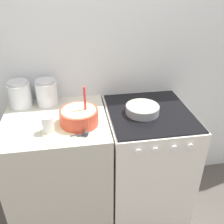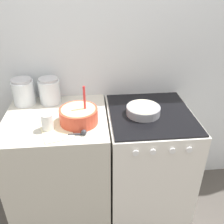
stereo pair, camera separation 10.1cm
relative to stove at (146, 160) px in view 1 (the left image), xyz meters
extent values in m
cube|color=silver|center=(-0.33, 0.37, 0.73)|extent=(4.47, 0.05, 2.40)
cube|color=beige|center=(-0.69, 0.00, 0.00)|extent=(0.73, 0.68, 0.94)
cube|color=white|center=(0.00, 0.00, -0.01)|extent=(0.63, 0.68, 0.93)
cube|color=black|center=(0.00, 0.00, 0.46)|extent=(0.60, 0.66, 0.01)
cylinder|color=white|center=(-0.17, -0.35, 0.39)|extent=(0.04, 0.02, 0.04)
cylinder|color=white|center=(-0.06, -0.35, 0.39)|extent=(0.04, 0.02, 0.04)
cylinder|color=white|center=(0.06, -0.35, 0.39)|extent=(0.04, 0.02, 0.04)
cylinder|color=white|center=(0.17, -0.35, 0.39)|extent=(0.04, 0.02, 0.04)
cylinder|color=#D84C33|center=(-0.52, -0.09, 0.52)|extent=(0.26, 0.26, 0.11)
cylinder|color=beige|center=(-0.52, -0.09, 0.55)|extent=(0.23, 0.23, 0.06)
cylinder|color=red|center=(-0.48, -0.09, 0.61)|extent=(0.02, 0.02, 0.25)
cylinder|color=gray|center=(-0.06, -0.01, 0.50)|extent=(0.24, 0.24, 0.06)
cylinder|color=beige|center=(-0.06, -0.01, 0.51)|extent=(0.23, 0.23, 0.05)
cylinder|color=silver|center=(-0.95, 0.24, 0.56)|extent=(0.17, 0.17, 0.18)
cylinder|color=red|center=(-0.95, 0.24, 0.52)|extent=(0.15, 0.15, 0.11)
cylinder|color=#B2B2B7|center=(-0.95, 0.24, 0.66)|extent=(0.15, 0.15, 0.02)
cylinder|color=silver|center=(-0.75, 0.24, 0.56)|extent=(0.16, 0.16, 0.18)
cylinder|color=olive|center=(-0.75, 0.24, 0.52)|extent=(0.14, 0.14, 0.11)
cylinder|color=#B2B2B7|center=(-0.75, 0.24, 0.66)|extent=(0.15, 0.15, 0.02)
cylinder|color=silver|center=(-0.72, -0.16, 0.53)|extent=(0.08, 0.08, 0.12)
cube|color=beige|center=(-0.67, -0.17, 0.47)|extent=(0.26, 0.32, 0.01)
cylinder|color=#333338|center=(-0.54, -0.24, 0.48)|extent=(0.09, 0.01, 0.01)
sphere|color=#333338|center=(-0.49, -0.24, 0.49)|extent=(0.04, 0.04, 0.04)
camera|label=1|loc=(-0.53, -1.55, 1.37)|focal=40.00mm
camera|label=2|loc=(-0.43, -1.56, 1.37)|focal=40.00mm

